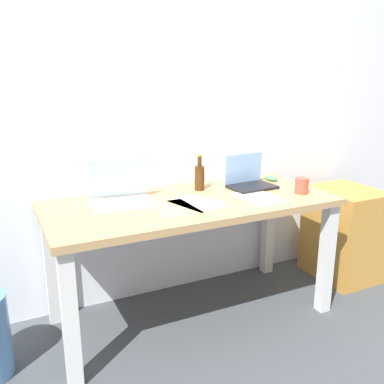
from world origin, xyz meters
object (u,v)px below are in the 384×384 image
desk (192,217)px  filing_cabinet (344,233)px  laptop_left (121,194)px  laptop_right (249,180)px  coffee_mug (302,186)px  computer_mouse (271,178)px  beer_bottle (199,177)px

desk → filing_cabinet: bearing=0.5°
laptop_left → laptop_right: (0.83, -0.02, -0.01)m
laptop_left → coffee_mug: size_ratio=3.76×
laptop_left → filing_cabinet: bearing=-4.2°
coffee_mug → filing_cabinet: bearing=16.4°
desk → computer_mouse: computer_mouse is taller
laptop_left → coffee_mug: (1.03, -0.28, -0.01)m
coffee_mug → filing_cabinet: (0.56, 0.17, -0.46)m
beer_bottle → computer_mouse: size_ratio=2.21×
laptop_right → computer_mouse: laptop_right is taller
computer_mouse → coffee_mug: coffee_mug is taller
laptop_right → computer_mouse: bearing=18.5°
desk → coffee_mug: 0.69m
laptop_right → coffee_mug: laptop_right is taller
beer_bottle → filing_cabinet: size_ratio=0.34×
desk → laptop_right: (0.45, 0.11, 0.15)m
computer_mouse → laptop_right: bearing=-171.0°
laptop_right → laptop_left: bearing=178.6°
beer_bottle → coffee_mug: 0.62m
computer_mouse → laptop_left: bearing=173.5°
laptop_left → desk: bearing=-18.7°
computer_mouse → beer_bottle: bearing=170.3°
coffee_mug → computer_mouse: bearing=85.8°
coffee_mug → filing_cabinet: coffee_mug is taller
computer_mouse → coffee_mug: bearing=-103.7°
desk → computer_mouse: (0.68, 0.18, 0.12)m
laptop_left → filing_cabinet: (1.59, -0.12, -0.46)m
desk → coffee_mug: bearing=-13.2°
laptop_left → beer_bottle: bearing=6.3°
beer_bottle → filing_cabinet: bearing=-9.2°
coffee_mug → laptop_left: bearing=164.8°
laptop_left → computer_mouse: laptop_left is taller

